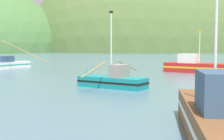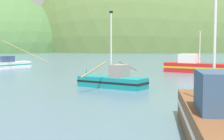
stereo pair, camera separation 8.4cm
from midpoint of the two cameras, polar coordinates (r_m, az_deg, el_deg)
hill_far_center at (r=187.74m, az=5.61°, el=3.25°), size 128.17×102.54×106.27m
fishing_boat_brown at (r=13.68m, az=17.82°, el=-8.21°), size 4.12×11.01×7.27m
fishing_boat_red at (r=46.31m, az=14.88°, el=0.57°), size 9.60×7.90×5.68m
fishing_boat_white at (r=54.28m, az=-18.64°, el=0.86°), size 16.85×11.86×5.03m
fishing_boat_teal at (r=29.51m, az=0.25°, el=-1.81°), size 6.37×7.30×6.79m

